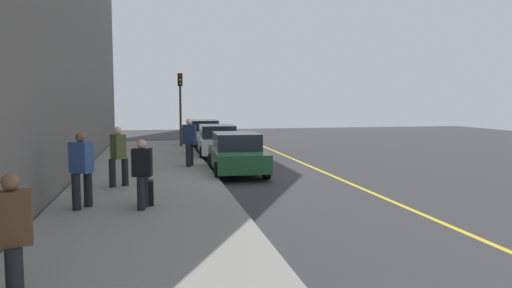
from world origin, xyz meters
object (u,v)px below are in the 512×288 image
Objects in this scene: parked_car_silver at (204,133)px; pedestrian_navy_coat at (189,141)px; pedestrian_olive_coat at (118,155)px; pedestrian_brown_coat at (13,236)px; pedestrian_blue_coat at (81,168)px; rolling_suitcase at (149,193)px; parked_car_white at (217,141)px; parked_car_green at (237,154)px; traffic_light_pole at (180,97)px; pedestrian_black_coat at (142,172)px.

pedestrian_navy_coat reaches higher than parked_car_silver.
pedestrian_olive_coat is at bearing -30.62° from pedestrian_navy_coat.
parked_car_silver is at bearing 168.49° from pedestrian_brown_coat.
rolling_suitcase is (-0.04, 1.55, -0.66)m from pedestrian_blue_coat.
pedestrian_navy_coat reaches higher than pedestrian_olive_coat.
pedestrian_navy_coat is at bearing -20.98° from parked_car_white.
rolling_suitcase is (16.97, -3.04, -0.30)m from parked_car_silver.
rolling_suitcase is at bearing -12.14° from pedestrian_navy_coat.
pedestrian_navy_coat is 1.91× the size of rolling_suitcase.
rolling_suitcase is at bearing -10.16° from parked_car_silver.
pedestrian_blue_coat is at bearing -40.44° from parked_car_green.
pedestrian_brown_coat is at bearing -15.48° from rolling_suitcase.
rolling_suitcase is (6.82, -1.47, -0.68)m from pedestrian_navy_coat.
parked_car_white is 2.44× the size of pedestrian_blue_coat.
parked_car_white reaches higher than rolling_suitcase.
traffic_light_pole is (-3.88, -1.56, 2.15)m from parked_car_white.
parked_car_green is 2.30× the size of pedestrian_blue_coat.
pedestrian_brown_coat is 20.91m from traffic_light_pole.
pedestrian_brown_coat is 5.85m from rolling_suitcase.
pedestrian_brown_coat is at bearing -15.59° from parked_car_white.
traffic_light_pole is at bearing 168.35° from pedestrian_blue_coat.
parked_car_white is 2.40× the size of pedestrian_navy_coat.
rolling_suitcase is at bearing -29.80° from parked_car_green.
traffic_light_pole is (-20.59, 3.10, 1.85)m from pedestrian_brown_coat.
parked_car_silver is 2.86× the size of pedestrian_brown_coat.
traffic_light_pole is at bearing 171.43° from pedestrian_brown_coat.
pedestrian_brown_coat is at bearing -13.66° from pedestrian_navy_coat.
rolling_suitcase is (11.10, -3.11, -0.30)m from parked_car_white.
parked_car_silver is at bearing -179.38° from parked_car_white.
parked_car_silver is 11.55m from parked_car_green.
traffic_light_pole is at bearing -158.15° from parked_car_white.
parked_car_white is 4.59× the size of rolling_suitcase.
parked_car_green is 2.19m from pedestrian_navy_coat.
pedestrian_brown_coat is at bearing -0.06° from pedestrian_blue_coat.
traffic_light_pole is 15.26m from rolling_suitcase.
rolling_suitcase is (-0.36, 0.14, -0.57)m from pedestrian_black_coat.
pedestrian_black_coat is 0.41× the size of traffic_light_pole.
pedestrian_blue_coat is 1.68m from rolling_suitcase.
parked_car_white is 5.67m from parked_car_green.
pedestrian_olive_coat is 0.44× the size of traffic_light_pole.
pedestrian_navy_coat reaches higher than parked_car_white.
pedestrian_blue_coat is 15.44m from traffic_light_pole.
pedestrian_olive_coat is 0.98× the size of pedestrian_blue_coat.
pedestrian_olive_coat is at bearing -25.85° from parked_car_white.
pedestrian_olive_coat is (-3.16, -0.77, 0.08)m from pedestrian_black_coat.
parked_car_white is 4.59m from pedestrian_navy_coat.
parked_car_white is at bearing 164.17° from pedestrian_black_coat.
pedestrian_blue_coat is at bearing -11.65° from traffic_light_pole.
pedestrian_blue_coat is 5.57m from pedestrian_brown_coat.
pedestrian_blue_coat is (17.01, -4.59, 0.36)m from parked_car_silver.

